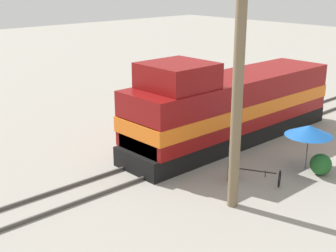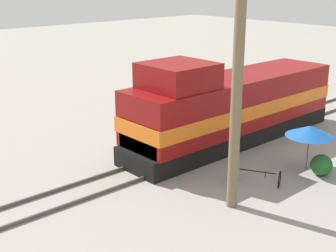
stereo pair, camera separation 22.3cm
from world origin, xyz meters
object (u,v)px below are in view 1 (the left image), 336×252
Objects in this scene: locomotive at (228,107)px; person_bystander at (233,159)px; utility_pole at (239,56)px; bicycle at (258,175)px; vendor_umbrella at (309,130)px.

person_bystander is (3.34, -3.55, -0.91)m from locomotive.
locomotive is 7.36× the size of person_bystander.
person_bystander is (-1.47, 1.71, -4.73)m from utility_pole.
person_bystander is at bearing 94.14° from bicycle.
person_bystander is at bearing 130.70° from utility_pole.
locomotive is at bearing 132.47° from utility_pole.
utility_pole is 5.35× the size of vendor_umbrella.
person_bystander is (-1.40, -3.52, -0.81)m from vendor_umbrella.
vendor_umbrella is at bearing 90.82° from utility_pole.
bicycle is (-0.48, -2.96, -1.44)m from vendor_umbrella.
utility_pole is 6.53m from vendor_umbrella.
bicycle is at bearing 103.62° from utility_pole.
vendor_umbrella is at bearing -0.29° from locomotive.
utility_pole is 5.71× the size of bicycle.
utility_pole is 6.21× the size of person_bystander.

